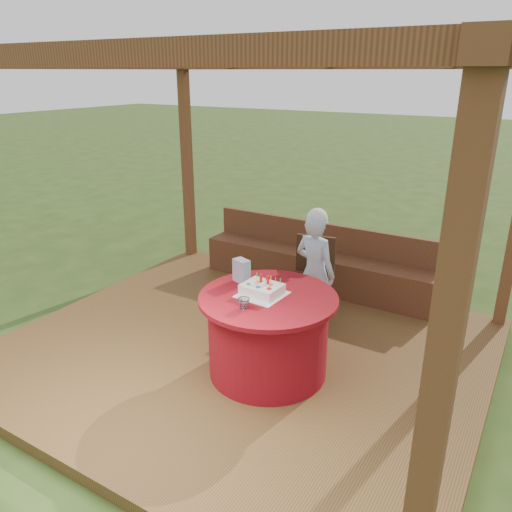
{
  "coord_description": "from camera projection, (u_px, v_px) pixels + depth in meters",
  "views": [
    {
      "loc": [
        2.37,
        -3.67,
        2.71
      ],
      "look_at": [
        0.0,
        0.25,
        1.0
      ],
      "focal_mm": 35.0,
      "sensor_mm": 36.0,
      "label": 1
    }
  ],
  "objects": [
    {
      "name": "bench",
      "position": [
        316.0,
        267.0,
        6.28
      ],
      "size": [
        3.0,
        0.42,
        0.8
      ],
      "color": "brown",
      "rests_on": "deck"
    },
    {
      "name": "pergola",
      "position": [
        241.0,
        109.0,
        4.2
      ],
      "size": [
        4.5,
        4.0,
        2.72
      ],
      "color": "brown",
      "rests_on": "deck"
    },
    {
      "name": "gift_bag",
      "position": [
        242.0,
        271.0,
        4.57
      ],
      "size": [
        0.17,
        0.14,
        0.22
      ],
      "primitive_type": "cube",
      "rotation": [
        0.0,
        0.0,
        -0.33
      ],
      "color": "#C47FAB",
      "rests_on": "table"
    },
    {
      "name": "drinking_glass",
      "position": [
        244.0,
        304.0,
        4.06
      ],
      "size": [
        0.13,
        0.13,
        0.09
      ],
      "primitive_type": "imported",
      "rotation": [
        0.0,
        0.0,
        -0.34
      ],
      "color": "white",
      "rests_on": "table"
    },
    {
      "name": "elderly_woman",
      "position": [
        315.0,
        270.0,
        5.12
      ],
      "size": [
        0.52,
        0.39,
        1.32
      ],
      "color": "#8DB3D1",
      "rests_on": "deck"
    },
    {
      "name": "ground",
      "position": [
        243.0,
        356.0,
        5.04
      ],
      "size": [
        60.0,
        60.0,
        0.0
      ],
      "primitive_type": "plane",
      "color": "#2B4316",
      "rests_on": "ground"
    },
    {
      "name": "chair",
      "position": [
        312.0,
        273.0,
        5.5
      ],
      "size": [
        0.51,
        0.51,
        0.89
      ],
      "color": "#331D10",
      "rests_on": "deck"
    },
    {
      "name": "deck",
      "position": [
        243.0,
        351.0,
        5.02
      ],
      "size": [
        4.5,
        4.0,
        0.12
      ],
      "primitive_type": "cube",
      "color": "brown",
      "rests_on": "ground"
    },
    {
      "name": "birthday_cake",
      "position": [
        262.0,
        289.0,
        4.31
      ],
      "size": [
        0.39,
        0.39,
        0.17
      ],
      "color": "white",
      "rests_on": "table"
    },
    {
      "name": "table",
      "position": [
        268.0,
        334.0,
        4.44
      ],
      "size": [
        1.21,
        1.21,
        0.76
      ],
      "color": "maroon",
      "rests_on": "deck"
    }
  ]
}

